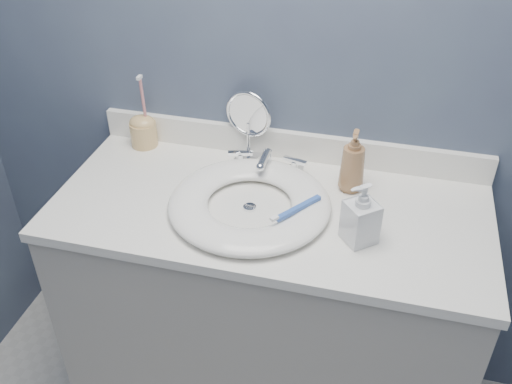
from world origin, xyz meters
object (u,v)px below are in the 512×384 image
(soap_bottle_amber, at_px, (353,161))
(makeup_mirror, at_px, (248,122))
(toothbrush_holder, at_px, (143,130))
(soap_bottle_clear, at_px, (362,213))

(soap_bottle_amber, bearing_deg, makeup_mirror, 164.96)
(soap_bottle_amber, xyz_separation_m, toothbrush_holder, (-0.68, 0.08, -0.04))
(soap_bottle_clear, bearing_deg, makeup_mirror, -170.65)
(makeup_mirror, bearing_deg, soap_bottle_clear, -29.01)
(soap_bottle_clear, bearing_deg, soap_bottle_amber, 152.14)
(makeup_mirror, bearing_deg, toothbrush_holder, -164.97)
(soap_bottle_amber, xyz_separation_m, soap_bottle_clear, (0.05, -0.22, -0.01))
(makeup_mirror, bearing_deg, soap_bottle_amber, -5.61)
(soap_bottle_amber, distance_m, toothbrush_holder, 0.68)
(makeup_mirror, relative_size, toothbrush_holder, 0.91)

